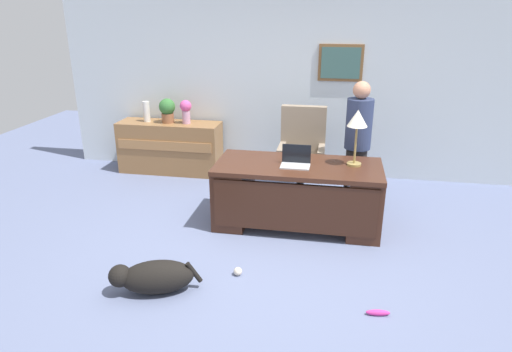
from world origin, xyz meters
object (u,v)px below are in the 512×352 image
potted_plant (167,109)px  dog_lying (153,277)px  desk_lamp (357,122)px  dog_toy_ball (238,271)px  laptop (296,161)px  vase_with_flowers (186,110)px  person_standing (357,144)px  credenza (170,147)px  dog_toy_bone (378,313)px  armchair (302,157)px  desk (297,193)px  vase_empty (146,112)px

potted_plant → dog_lying: bearing=-72.3°
desk_lamp → dog_toy_ball: desk_lamp is taller
laptop → vase_with_flowers: 2.34m
vase_with_flowers → dog_toy_ball: bearing=-62.8°
person_standing → dog_lying: bearing=-128.0°
dog_lying → desk_lamp: size_ratio=1.26×
credenza → dog_lying: bearing=-72.4°
potted_plant → dog_toy_bone: size_ratio=1.81×
credenza → potted_plant: bearing=170.1°
credenza → vase_with_flowers: 0.65m
person_standing → potted_plant: bearing=164.3°
armchair → dog_toy_ball: 2.26m
armchair → dog_toy_bone: 2.74m
desk → dog_lying: (-1.12, -1.55, -0.25)m
dog_lying → potted_plant: bearing=107.7°
armchair → vase_empty: size_ratio=3.81×
dog_lying → person_standing: bearing=52.0°
laptop → vase_empty: size_ratio=1.04×
dog_toy_ball → dog_lying: bearing=-149.6°
dog_toy_bone → desk: bearing=118.4°
desk_lamp → laptop: bearing=-168.4°
credenza → vase_empty: 0.64m
desk_lamp → vase_empty: bearing=155.6°
desk → potted_plant: size_ratio=5.16×
armchair → desk_lamp: 1.32m
laptop → potted_plant: (-2.06, 1.51, 0.18)m
person_standing → dog_lying: person_standing is taller
credenza → person_standing: bearing=-15.7°
dog_toy_bone → vase_empty: bearing=137.0°
laptop → dog_toy_ball: size_ratio=4.00×
vase_empty → potted_plant: 0.34m
desk → dog_toy_bone: desk is taller
vase_empty → vase_with_flowers: bearing=0.0°
vase_empty → dog_toy_ball: size_ratio=3.83×
person_standing → vase_empty: (-3.08, 0.77, 0.12)m
credenza → dog_toy_ball: size_ratio=19.25×
credenza → laptop: 2.58m
desk_lamp → vase_empty: (-3.04, 1.38, -0.30)m
potted_plant → dog_toy_bone: bearing=-46.1°
credenza → armchair: bearing=-13.2°
vase_empty → dog_toy_bone: 4.53m
credenza → dog_toy_ball: credenza is taller
credenza → potted_plant: 0.58m
armchair → dog_toy_ball: size_ratio=14.57×
vase_empty → laptop: bearing=-32.2°
person_standing → vase_with_flowers: 2.59m
desk → dog_lying: 1.93m
vase_with_flowers → desk_lamp: bearing=-29.7°
credenza → dog_lying: size_ratio=1.96×
laptop → armchair: bearing=90.8°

